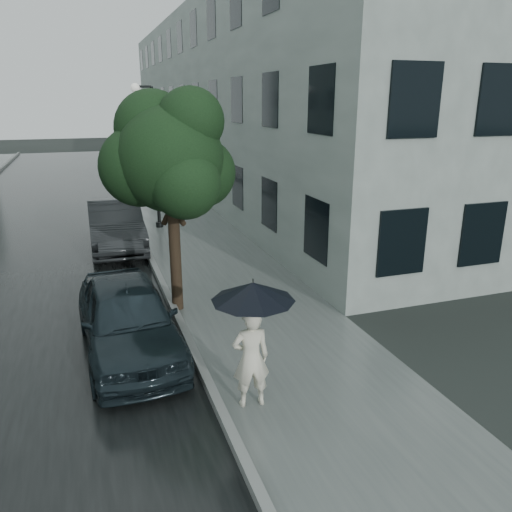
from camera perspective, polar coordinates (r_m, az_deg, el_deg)
name	(u,v)px	position (r m, az deg, el deg)	size (l,w,h in m)	color
ground	(288,363)	(9.36, 3.67, -12.12)	(120.00, 120.00, 0.00)	black
sidewalk	(180,220)	(20.32, -8.70, 4.14)	(3.50, 60.00, 0.01)	slate
kerb_near	(133,221)	(20.08, -13.84, 3.88)	(0.15, 60.00, 0.15)	slate
asphalt_road	(37,230)	(20.12, -23.77, 2.70)	(6.85, 60.00, 0.00)	black
building_near	(246,102)	(28.35, -1.17, 17.22)	(7.02, 36.00, 9.00)	#96A49D
pedestrian	(251,358)	(7.82, -0.59, -11.60)	(0.59, 0.39, 1.61)	silver
umbrella	(253,291)	(7.32, -0.34, -4.08)	(1.34, 1.34, 1.18)	black
street_tree	(170,157)	(10.94, -9.85, 11.06)	(2.95, 2.68, 4.89)	#332619
lamp_post	(151,148)	(18.77, -11.95, 12.00)	(0.84, 0.36, 5.16)	black
car_near	(128,318)	(9.68, -14.43, -6.86)	(1.68, 4.17, 1.42)	black
car_far	(116,225)	(16.67, -15.76, 3.43)	(1.60, 4.59, 1.51)	black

